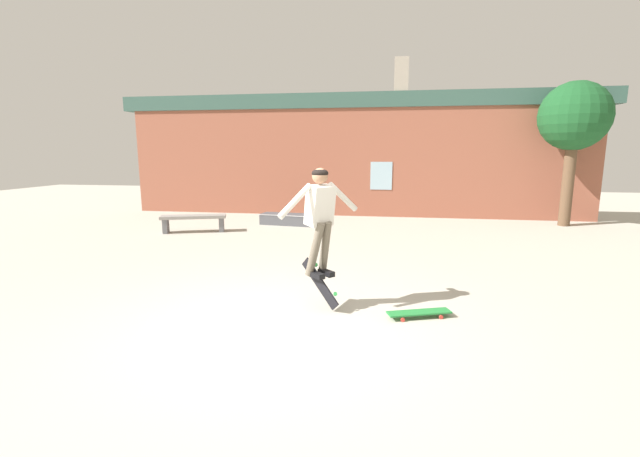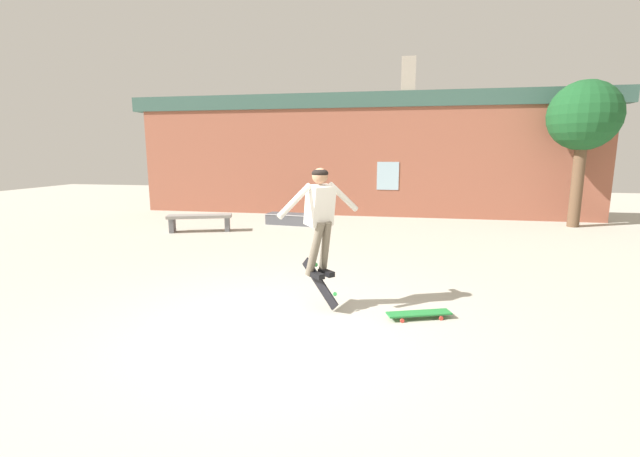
{
  "view_description": "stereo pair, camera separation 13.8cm",
  "coord_description": "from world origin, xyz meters",
  "views": [
    {
      "loc": [
        1.33,
        -4.74,
        2.13
      ],
      "look_at": [
        0.41,
        0.78,
        1.12
      ],
      "focal_mm": 24.0,
      "sensor_mm": 36.0,
      "label": 1
    },
    {
      "loc": [
        1.46,
        -4.72,
        2.13
      ],
      "look_at": [
        0.41,
        0.78,
        1.12
      ],
      "focal_mm": 24.0,
      "sensor_mm": 36.0,
      "label": 2
    }
  ],
  "objects": [
    {
      "name": "tree_right",
      "position": [
        6.31,
        8.51,
        3.04
      ],
      "size": [
        1.9,
        1.9,
        4.05
      ],
      "color": "brown",
      "rests_on": "ground_plane"
    },
    {
      "name": "skateboard_flipping",
      "position": [
        0.42,
        0.74,
        0.36
      ],
      "size": [
        0.57,
        0.38,
        0.69
      ],
      "rotation": [
        0.0,
        0.0,
        -0.45
      ],
      "color": "black"
    },
    {
      "name": "skate_ledge",
      "position": [
        -1.66,
        7.37,
        0.16
      ],
      "size": [
        1.61,
        0.74,
        0.32
      ],
      "rotation": [
        0.0,
        0.0,
        -0.12
      ],
      "color": "#4C4C51",
      "rests_on": "ground_plane"
    },
    {
      "name": "building_backdrop",
      "position": [
        0.01,
        9.59,
        2.09
      ],
      "size": [
        15.96,
        0.52,
        5.02
      ],
      "color": "#93513D",
      "rests_on": "ground_plane"
    },
    {
      "name": "skateboard_resting",
      "position": [
        1.73,
        0.65,
        0.07
      ],
      "size": [
        0.85,
        0.46,
        0.08
      ],
      "rotation": [
        0.0,
        0.0,
        0.34
      ],
      "color": "#237F38",
      "rests_on": "ground_plane"
    },
    {
      "name": "ground_plane",
      "position": [
        0.0,
        0.0,
        0.0
      ],
      "size": [
        40.0,
        40.0,
        0.0
      ],
      "primitive_type": "plane",
      "color": "#B2AD9E"
    },
    {
      "name": "skater",
      "position": [
        0.41,
        0.78,
        1.34
      ],
      "size": [
        0.94,
        1.02,
        1.45
      ],
      "rotation": [
        0.0,
        0.0,
        -0.74
      ],
      "color": "silver"
    },
    {
      "name": "park_bench",
      "position": [
        -3.84,
        5.79,
        0.33
      ],
      "size": [
        1.73,
        0.95,
        0.46
      ],
      "rotation": [
        0.0,
        0.0,
        0.33
      ],
      "color": "gray",
      "rests_on": "ground_plane"
    }
  ]
}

